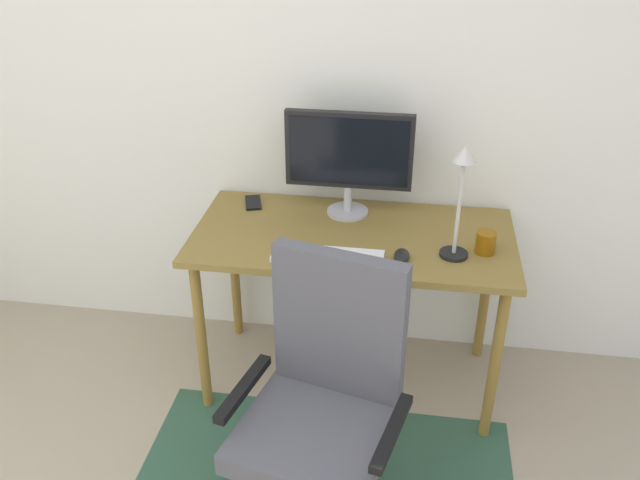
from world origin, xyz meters
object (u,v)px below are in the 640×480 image
Objects in this scene: monitor at (349,155)px; computer_mouse at (402,256)px; desk at (353,251)px; keyboard at (328,256)px; desk_lamp at (461,188)px; office_chair at (322,437)px; cell_phone at (253,203)px; coffee_cup at (486,242)px.

monitor is 0.51m from computer_mouse.
computer_mouse reaches higher than desk.
desk_lamp reaches higher than keyboard.
keyboard is 0.68m from office_chair.
cell_phone is at bearing 150.01° from computer_mouse.
desk_lamp reaches higher than cell_phone.
office_chair is (-0.42, -0.67, -0.64)m from desk_lamp.
monitor reaches higher than office_chair.
coffee_cup is 0.20× the size of desk_lamp.
monitor reaches higher than coffee_cup.
monitor is at bearing 103.31° from desk.
keyboard is at bearing -173.40° from computer_mouse.
desk is 1.27× the size of office_chair.
office_chair is at bearing -81.72° from cell_phone.
keyboard is at bearing -63.34° from cell_phone.
computer_mouse is (0.28, 0.03, 0.01)m from keyboard.
computer_mouse is 0.23× the size of desk_lamp.
coffee_cup is (0.60, 0.14, 0.04)m from keyboard.
desk_lamp is (0.40, -0.12, 0.37)m from desk.
coffee_cup is at bearing -24.68° from monitor.
monitor is 0.54m from desk_lamp.
cell_phone is 1.16m from office_chair.
monitor is (-0.04, 0.19, 0.36)m from desk.
desk_lamp is (0.20, 0.06, 0.27)m from computer_mouse.
desk_lamp reaches higher than coffee_cup.
monitor reaches higher than desk_lamp.
keyboard is 3.07× the size of cell_phone.
coffee_cup reaches higher than keyboard.
desk is at bearing -76.69° from monitor.
monitor is 0.51× the size of office_chair.
keyboard reaches higher than cell_phone.
desk is 14.79× the size of coffee_cup.
keyboard is at bearing -94.57° from monitor.
desk_lamp reaches higher than desk.
computer_mouse is at bearing -55.50° from monitor.
keyboard is 4.13× the size of computer_mouse.
coffee_cup is 0.64× the size of cell_phone.
keyboard is at bearing -167.26° from coffee_cup.
office_chair reaches higher than cell_phone.
keyboard is at bearing 110.18° from office_chair.
coffee_cup is at bearing 19.72° from desk_lamp.
desk is at bearing 139.18° from computer_mouse.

